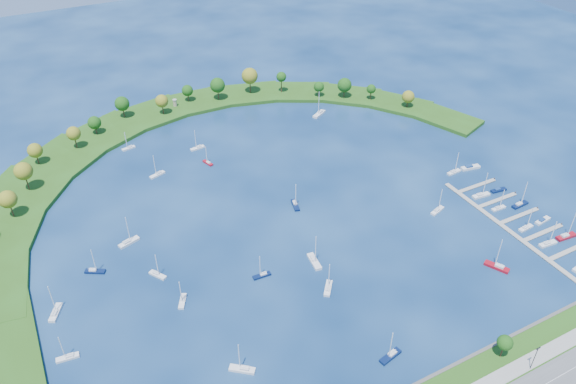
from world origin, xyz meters
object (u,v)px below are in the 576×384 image
docked_boat_11 (470,167)px  moored_boat_1 (328,288)px  moored_boat_3 (129,148)px  moored_boat_12 (129,242)px  moored_boat_8 (242,369)px  docked_boat_8 (481,195)px  moored_boat_4 (182,300)px  moored_boat_6 (68,357)px  moored_boat_16 (198,147)px  moored_boat_2 (208,162)px  docked_boat_3 (566,236)px  moored_boat_11 (437,210)px  docked_boat_2 (548,243)px  moored_boat_10 (319,113)px  moored_boat_17 (391,355)px  docked_boat_7 (520,204)px  moored_boat_18 (314,261)px  moored_boat_13 (262,275)px  docked_boat_5 (543,220)px  harbor_tower (175,103)px  moored_boat_5 (157,174)px  moored_boat_15 (95,271)px  docked_boat_4 (526,227)px  docked_boat_6 (499,208)px  docked_boat_10 (454,171)px  moored_boat_7 (497,266)px  dock_system (523,227)px  moored_boat_0 (157,274)px  moored_boat_9 (55,312)px  docked_boat_9 (498,190)px

docked_boat_11 → moored_boat_1: bearing=-150.6°
moored_boat_3 → moored_boat_12: size_ratio=0.77×
moored_boat_8 → docked_boat_8: 142.08m
moored_boat_4 → moored_boat_6: 42.36m
docked_boat_11 → moored_boat_16: bearing=154.0°
moored_boat_2 → docked_boat_3: 168.45m
moored_boat_11 → docked_boat_2: bearing=-75.1°
moored_boat_10 → moored_boat_17: moored_boat_10 is taller
docked_boat_7 → docked_boat_2: bearing=-116.2°
moored_boat_3 → moored_boat_4: moored_boat_4 is taller
moored_boat_1 → docked_boat_11: (106.35, 38.45, -0.16)m
moored_boat_8 → moored_boat_18: size_ratio=0.88×
moored_boat_1 → moored_boat_13: size_ratio=1.13×
moored_boat_13 → docked_boat_5: bearing=170.4°
docked_boat_3 → moored_boat_13: bearing=167.2°
harbor_tower → moored_boat_1: (3.57, -169.97, -3.30)m
moored_boat_5 → docked_boat_3: bearing=119.1°
moored_boat_6 → moored_boat_15: (16.64, 37.40, 0.02)m
docked_boat_4 → docked_boat_6: 15.88m
docked_boat_10 → moored_boat_5: bearing=148.6°
moored_boat_3 → moored_boat_7: 190.18m
docked_boat_8 → docked_boat_11: (12.35, 20.48, -0.19)m
moored_boat_11 → docked_boat_4: (25.61, -27.34, -0.02)m
dock_system → moored_boat_15: moored_boat_15 is taller
moored_boat_10 → docked_boat_10: (27.82, -84.32, -0.12)m
moored_boat_7 → docked_boat_8: 48.67m
docked_boat_6 → moored_boat_18: bearing=176.2°
moored_boat_0 → moored_boat_7: moored_boat_7 is taller
moored_boat_15 → moored_boat_2: bearing=68.6°
moored_boat_6 → moored_boat_16: size_ratio=0.95×
moored_boat_6 → moored_boat_9: 22.18m
moored_boat_13 → moored_boat_17: moored_boat_17 is taller
moored_boat_12 → docked_boat_11: size_ratio=1.30×
moored_boat_12 → docked_boat_10: 157.79m
moored_boat_12 → docked_boat_3: bearing=-45.1°
moored_boat_3 → docked_boat_5: 205.56m
moored_boat_4 → moored_boat_13: 31.67m
docked_boat_8 → moored_boat_11: bearing=-175.6°
moored_boat_9 → moored_boat_13: (73.91, -17.33, -0.06)m
moored_boat_5 → moored_boat_18: (36.99, -90.09, 0.08)m
docked_boat_3 → dock_system: bearing=133.9°
harbor_tower → docked_boat_11: harbor_tower is taller
docked_boat_5 → moored_boat_5: bearing=134.0°
moored_boat_9 → docked_boat_6: 189.21m
moored_boat_5 → docked_boat_3: 187.63m
moored_boat_9 → docked_boat_4: bearing=-75.8°
moored_boat_17 → docked_boat_5: bearing=-176.6°
moored_boat_2 → moored_boat_18: 89.50m
moored_boat_15 → moored_boat_7: bearing=3.3°
moored_boat_2 → docked_boat_9: (112.86, -86.63, -0.26)m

